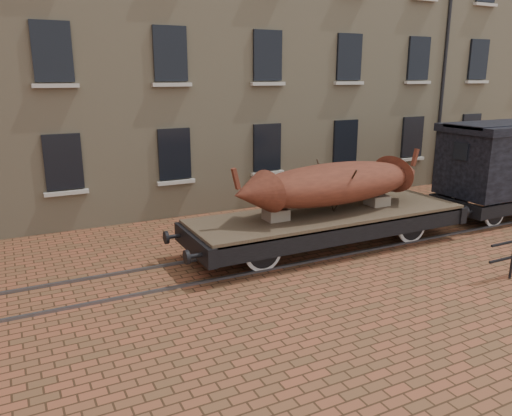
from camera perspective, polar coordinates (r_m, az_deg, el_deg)
name	(u,v)px	position (r m, az deg, el deg)	size (l,w,h in m)	color
ground	(318,250)	(14.17, 7.09, -4.75)	(90.00, 90.00, 0.00)	brown
warehouse_cream	(254,22)	(23.61, -0.21, 20.45)	(40.00, 10.19, 14.00)	tan
rail_track	(318,249)	(14.16, 7.09, -4.64)	(30.00, 1.52, 0.06)	#59595E
flatcar_wagon	(329,219)	(14.08, 8.31, -1.30)	(8.98, 2.44, 1.36)	brown
iron_boat	(335,183)	(13.93, 9.01, 2.81)	(6.44, 2.17, 1.55)	maroon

